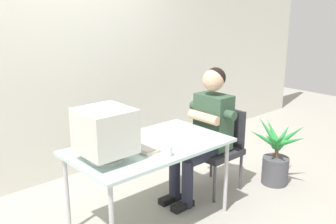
% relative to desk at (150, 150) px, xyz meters
% --- Properties ---
extents(ground_plane, '(12.00, 12.00, 0.00)m').
position_rel_desk_xyz_m(ground_plane, '(0.00, 0.00, -0.68)').
color(ground_plane, '#9E998E').
extents(wall_back, '(8.00, 0.10, 3.00)m').
position_rel_desk_xyz_m(wall_back, '(0.30, 1.40, 0.82)').
color(wall_back, silver).
rests_on(wall_back, ground_plane).
extents(desk, '(1.37, 0.79, 0.73)m').
position_rel_desk_xyz_m(desk, '(0.00, 0.00, 0.00)').
color(desk, '#B7B7BC').
rests_on(desk, ground_plane).
extents(crt_monitor, '(0.39, 0.39, 0.41)m').
position_rel_desk_xyz_m(crt_monitor, '(-0.46, -0.05, 0.29)').
color(crt_monitor, silver).
rests_on(crt_monitor, desk).
extents(keyboard, '(0.20, 0.44, 0.03)m').
position_rel_desk_xyz_m(keyboard, '(-0.11, 0.02, 0.07)').
color(keyboard, beige).
rests_on(keyboard, desk).
extents(office_chair, '(0.47, 0.47, 0.85)m').
position_rel_desk_xyz_m(office_chair, '(0.95, 0.05, -0.20)').
color(office_chair, '#4C4C51').
rests_on(office_chair, ground_plane).
extents(person_seated, '(0.73, 0.56, 1.30)m').
position_rel_desk_xyz_m(person_seated, '(0.75, 0.05, 0.03)').
color(person_seated, '#334C38').
rests_on(person_seated, ground_plane).
extents(potted_plant, '(0.63, 0.58, 0.73)m').
position_rel_desk_xyz_m(potted_plant, '(1.48, -0.32, -0.36)').
color(potted_plant, '#4C4C51').
rests_on(potted_plant, ground_plane).
extents(desk_mug, '(0.08, 0.09, 0.08)m').
position_rel_desk_xyz_m(desk_mug, '(-0.06, -0.28, 0.09)').
color(desk_mug, white).
rests_on(desk_mug, desk).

